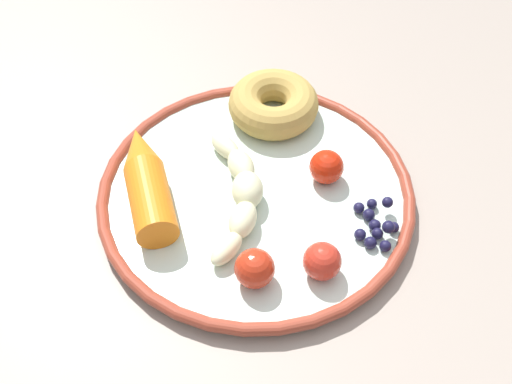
% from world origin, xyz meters
% --- Properties ---
extents(dining_table, '(0.96, 0.91, 0.75)m').
position_xyz_m(dining_table, '(0.00, 0.00, 0.65)').
color(dining_table, gray).
rests_on(dining_table, ground_plane).
extents(plate, '(0.31, 0.31, 0.02)m').
position_xyz_m(plate, '(-0.03, 0.03, 0.76)').
color(plate, silver).
rests_on(plate, dining_table).
extents(banana, '(0.08, 0.16, 0.03)m').
position_xyz_m(banana, '(-0.05, 0.02, 0.77)').
color(banana, beige).
rests_on(banana, plate).
extents(carrot_orange, '(0.10, 0.14, 0.04)m').
position_xyz_m(carrot_orange, '(-0.13, 0.01, 0.78)').
color(carrot_orange, orange).
rests_on(carrot_orange, plate).
extents(donut, '(0.13, 0.13, 0.04)m').
position_xyz_m(donut, '(-0.04, 0.14, 0.78)').
color(donut, '#B39045').
rests_on(donut, plate).
extents(blueberry_pile, '(0.05, 0.06, 0.02)m').
position_xyz_m(blueberry_pile, '(0.08, 0.02, 0.77)').
color(blueberry_pile, '#191638').
rests_on(blueberry_pile, plate).
extents(tomato_near, '(0.03, 0.03, 0.03)m').
position_xyz_m(tomato_near, '(0.05, -0.04, 0.78)').
color(tomato_near, red).
rests_on(tomato_near, plate).
extents(tomato_mid, '(0.04, 0.04, 0.04)m').
position_xyz_m(tomato_mid, '(-0.01, -0.06, 0.78)').
color(tomato_mid, red).
rests_on(tomato_mid, plate).
extents(tomato_far, '(0.03, 0.03, 0.03)m').
position_xyz_m(tomato_far, '(0.03, 0.07, 0.78)').
color(tomato_far, red).
rests_on(tomato_far, plate).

